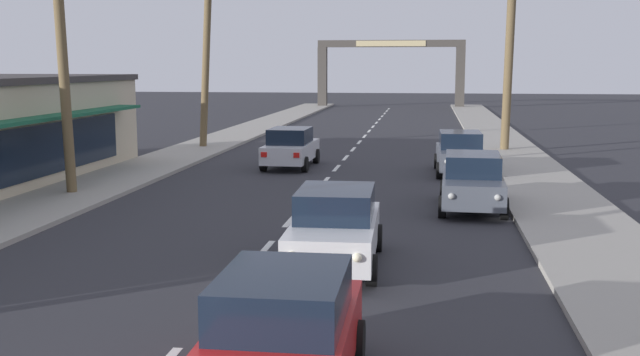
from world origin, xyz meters
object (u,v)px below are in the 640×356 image
object	(u,v)px
sedan_third_in_queue	(335,227)
palm_right_third	(510,31)
sedan_oncoming_far	(291,147)
sedan_parked_nearest_kerb	(460,153)
sedan_lead_at_stop_bar	(281,337)
town_gateway_arch	(391,64)
palm_left_third	(208,14)
sedan_parked_mid_kerb	(472,181)

from	to	relation	value
sedan_third_in_queue	palm_right_third	bearing A→B (deg)	75.47
sedan_oncoming_far	sedan_parked_nearest_kerb	world-z (taller)	same
sedan_third_in_queue	sedan_oncoming_far	bearing A→B (deg)	103.71
sedan_third_in_queue	sedan_parked_nearest_kerb	distance (m)	14.92
sedan_lead_at_stop_bar	palm_right_third	world-z (taller)	palm_right_third
palm_right_third	town_gateway_arch	size ratio (longest dim) A/B	0.61
palm_left_third	palm_right_third	bearing A→B (deg)	2.85
palm_left_third	palm_right_third	xyz separation A→B (m)	(15.02, 0.75, -0.94)
sedan_lead_at_stop_bar	town_gateway_arch	world-z (taller)	town_gateway_arch
sedan_lead_at_stop_bar	town_gateway_arch	size ratio (longest dim) A/B	0.30
sedan_lead_at_stop_bar	palm_left_third	xyz separation A→B (m)	(-9.27, 28.63, 6.02)
sedan_lead_at_stop_bar	sedan_oncoming_far	xyz separation A→B (m)	(-3.90, 22.23, 0.00)
sedan_lead_at_stop_bar	sedan_parked_mid_kerb	bearing A→B (deg)	76.89
sedan_oncoming_far	sedan_parked_mid_kerb	world-z (taller)	same
sedan_parked_mid_kerb	palm_left_third	world-z (taller)	palm_left_third
sedan_parked_nearest_kerb	sedan_parked_mid_kerb	size ratio (longest dim) A/B	1.00
sedan_lead_at_stop_bar	sedan_oncoming_far	bearing A→B (deg)	99.94
sedan_oncoming_far	palm_right_third	xyz separation A→B (m)	(9.65, 7.15, 5.08)
palm_right_third	palm_left_third	bearing A→B (deg)	-177.15
sedan_lead_at_stop_bar	sedan_oncoming_far	world-z (taller)	same
sedan_oncoming_far	sedan_third_in_queue	bearing A→B (deg)	-76.29
sedan_third_in_queue	palm_right_third	xyz separation A→B (m)	(5.87, 22.64, 5.08)
sedan_lead_at_stop_bar	sedan_parked_mid_kerb	xyz separation A→B (m)	(3.20, 13.73, 0.00)
town_gateway_arch	sedan_parked_mid_kerb	bearing A→B (deg)	-84.62
sedan_third_in_queue	town_gateway_arch	size ratio (longest dim) A/B	0.30
palm_right_third	sedan_parked_mid_kerb	bearing A→B (deg)	-99.27
sedan_lead_at_stop_bar	palm_right_third	size ratio (longest dim) A/B	0.49
palm_left_third	town_gateway_arch	bearing A→B (deg)	79.51
sedan_parked_nearest_kerb	sedan_parked_mid_kerb	xyz separation A→B (m)	(0.06, -7.56, 0.00)
sedan_third_in_queue	town_gateway_arch	distance (m)	61.64
sedan_parked_nearest_kerb	town_gateway_arch	bearing A→B (deg)	96.17
sedan_third_in_queue	sedan_parked_mid_kerb	bearing A→B (deg)	64.64
palm_left_third	town_gateway_arch	xyz separation A→B (m)	(7.33, 39.62, -2.50)
sedan_parked_nearest_kerb	palm_left_third	bearing A→B (deg)	149.40
sedan_parked_mid_kerb	sedan_lead_at_stop_bar	bearing A→B (deg)	-103.11
sedan_oncoming_far	palm_left_third	xyz separation A→B (m)	(-5.37, 6.40, 6.02)
sedan_third_in_queue	sedan_parked_mid_kerb	size ratio (longest dim) A/B	1.00
sedan_third_in_queue	sedan_oncoming_far	distance (m)	15.95
sedan_parked_nearest_kerb	palm_right_third	xyz separation A→B (m)	(2.61, 8.09, 5.08)
sedan_parked_nearest_kerb	town_gateway_arch	xyz separation A→B (m)	(-5.08, 46.96, 3.52)
sedan_third_in_queue	town_gateway_arch	bearing A→B (deg)	91.69
sedan_third_in_queue	sedan_parked_nearest_kerb	world-z (taller)	same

